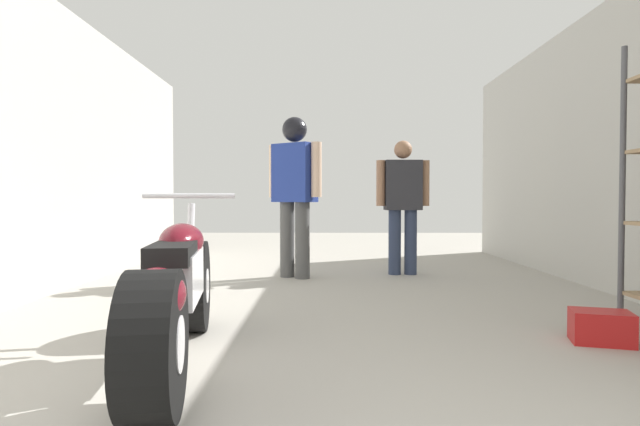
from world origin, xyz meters
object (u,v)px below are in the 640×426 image
motorcycle_maroon_cruiser (176,294)px  mechanic_with_helmet (295,182)px  red_toolbox (601,327)px  mechanic_in_blue (403,199)px

motorcycle_maroon_cruiser → mechanic_with_helmet: (0.46, 3.04, 0.71)m
mechanic_with_helmet → red_toolbox: size_ratio=5.33×
motorcycle_maroon_cruiser → red_toolbox: motorcycle_maroon_cruiser is taller
motorcycle_maroon_cruiser → mechanic_in_blue: size_ratio=1.26×
motorcycle_maroon_cruiser → mechanic_with_helmet: bearing=81.4°
motorcycle_maroon_cruiser → red_toolbox: (2.51, 0.45, -0.29)m
mechanic_in_blue → red_toolbox: bearing=-74.7°
mechanic_in_blue → mechanic_with_helmet: mechanic_with_helmet is taller
red_toolbox → mechanic_with_helmet: bearing=128.4°
motorcycle_maroon_cruiser → mechanic_in_blue: 3.76m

